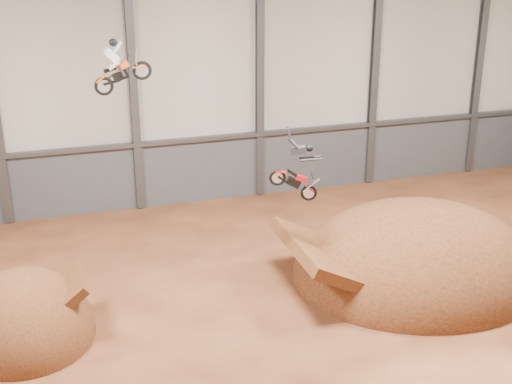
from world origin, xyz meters
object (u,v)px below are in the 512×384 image
(landing_ramp, at_px, (415,275))
(fmx_rider_a, at_px, (125,60))
(takeoff_ramp, at_px, (27,336))
(fmx_rider_b, at_px, (290,164))

(landing_ramp, bearing_deg, fmx_rider_a, 165.01)
(takeoff_ramp, bearing_deg, fmx_rider_b, 0.46)
(takeoff_ramp, relative_size, landing_ramp, 0.53)
(takeoff_ramp, relative_size, fmx_rider_a, 2.54)
(takeoff_ramp, bearing_deg, landing_ramp, 0.02)
(takeoff_ramp, distance_m, fmx_rider_b, 11.73)
(landing_ramp, height_order, fmx_rider_b, fmx_rider_b)
(fmx_rider_b, bearing_deg, fmx_rider_a, 168.24)
(fmx_rider_a, height_order, fmx_rider_b, fmx_rider_a)
(landing_ramp, relative_size, fmx_rider_b, 4.05)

